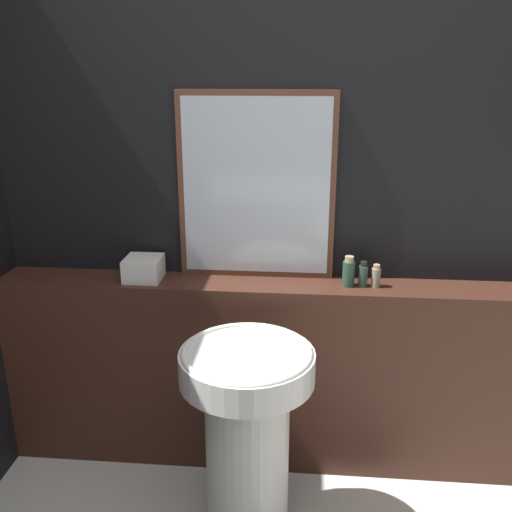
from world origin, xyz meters
TOP-DOWN VIEW (x-y plane):
  - wall_back at (0.00, 1.59)m, footprint 8.00×0.06m
  - vanity_counter at (0.00, 1.45)m, footprint 2.48×0.23m
  - pedestal_sink at (-0.07, 0.96)m, footprint 0.50×0.50m
  - mirror at (-0.09, 1.54)m, footprint 0.69×0.03m
  - towel_stack at (-0.58, 1.45)m, footprint 0.16×0.16m
  - shampoo_bottle at (0.32, 1.45)m, footprint 0.05×0.05m
  - conditioner_bottle at (0.38, 1.45)m, footprint 0.04×0.04m
  - lotion_bottle at (0.44, 1.45)m, footprint 0.04×0.04m

SIDE VIEW (x-z plane):
  - vanity_counter at x=0.00m, z-range 0.00..0.91m
  - pedestal_sink at x=-0.07m, z-range 0.07..0.91m
  - lotion_bottle at x=0.44m, z-range 0.91..1.01m
  - towel_stack at x=-0.58m, z-range 0.91..1.01m
  - conditioner_bottle at x=0.38m, z-range 0.91..1.02m
  - shampoo_bottle at x=0.32m, z-range 0.90..1.04m
  - wall_back at x=0.00m, z-range 0.00..2.50m
  - mirror at x=-0.09m, z-range 0.91..1.73m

